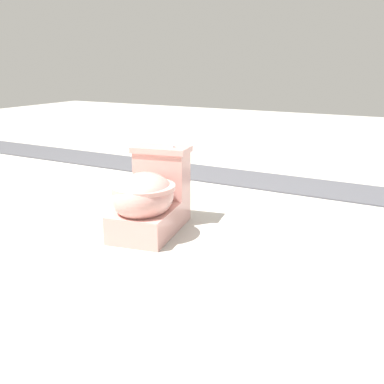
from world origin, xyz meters
TOP-DOWN VIEW (x-y plane):
  - ground_plane at (0.00, 0.00)m, footprint 14.00×14.00m
  - gravel_strip at (-1.36, 0.50)m, footprint 0.56×8.00m
  - toilet at (0.14, 0.23)m, footprint 0.69×0.48m

SIDE VIEW (x-z plane):
  - ground_plane at x=0.00m, z-range 0.00..0.00m
  - gravel_strip at x=-1.36m, z-range 0.00..0.01m
  - toilet at x=0.14m, z-range -0.04..0.48m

